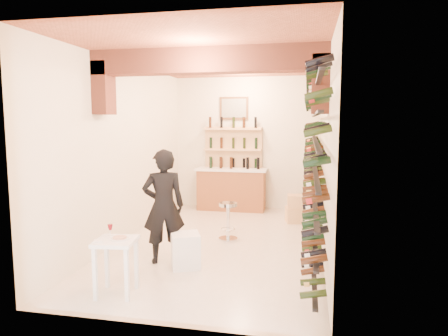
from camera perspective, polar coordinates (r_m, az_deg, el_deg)
name	(u,v)px	position (r m, az deg, el deg)	size (l,w,h in m)	color
ground	(221,242)	(7.33, -0.48, -10.42)	(6.00, 6.00, 0.00)	beige
room_shell	(217,115)	(6.75, -0.97, 7.49)	(3.52, 6.02, 3.21)	#EEE7CE
wine_rack	(311,157)	(6.88, 12.09, 1.46)	(0.32, 5.70, 2.56)	black
back_counter	(231,188)	(9.80, 1.05, -2.83)	(1.70, 0.62, 1.29)	#95562E
back_shelving	(233,161)	(9.95, 1.31, 1.01)	(1.40, 0.31, 2.73)	#E0B37E
tasting_table	(116,249)	(5.28, -14.96, -11.00)	(0.54, 0.54, 0.85)	white
white_stool	(185,250)	(6.13, -5.44, -11.45)	(0.41, 0.41, 0.51)	white
person	(164,206)	(6.22, -8.48, -5.35)	(0.63, 0.42, 1.74)	black
chrome_barstool	(228,218)	(7.41, 0.58, -7.08)	(0.35, 0.35, 0.68)	silver
crate_lower	(298,215)	(8.82, 10.42, -6.50)	(0.53, 0.37, 0.32)	tan
crate_upper	(299,201)	(8.76, 10.46, -4.63)	(0.47, 0.32, 0.27)	tan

